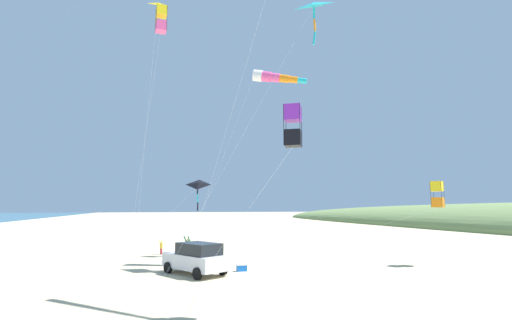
{
  "coord_description": "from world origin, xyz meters",
  "views": [
    {
      "loc": [
        -8.62,
        -27.98,
        3.93
      ],
      "look_at": [
        -1.67,
        -5.24,
        7.06
      ],
      "focal_mm": 25.5,
      "sensor_mm": 36.0,
      "label": 1
    }
  ],
  "objects_px": {
    "cooler_box": "(242,268)",
    "person_adult_flyer": "(188,248)",
    "kite_delta_long_streamer_left": "(314,6)",
    "kite_delta_striped_overhead": "(158,6)",
    "kite_box_blue_topmost": "(437,194)",
    "parked_car": "(196,258)",
    "kite_delta_orange_high_right": "(198,185)",
    "kite_windsock_long_streamer_right": "(273,77)",
    "kite_box_yellow_midlevel": "(161,19)",
    "kite_box_red_high_left": "(293,126)",
    "person_child_green_jacket": "(161,247)"
  },
  "relations": [
    {
      "from": "kite_windsock_long_streamer_right",
      "to": "kite_delta_long_streamer_left",
      "type": "distance_m",
      "value": 5.95
    },
    {
      "from": "kite_windsock_long_streamer_right",
      "to": "kite_delta_orange_high_right",
      "type": "distance_m",
      "value": 10.8
    },
    {
      "from": "parked_car",
      "to": "kite_box_blue_topmost",
      "type": "bearing_deg",
      "value": -4.96
    },
    {
      "from": "cooler_box",
      "to": "person_adult_flyer",
      "type": "distance_m",
      "value": 5.35
    },
    {
      "from": "person_adult_flyer",
      "to": "person_child_green_jacket",
      "type": "bearing_deg",
      "value": 106.7
    },
    {
      "from": "kite_box_blue_topmost",
      "to": "kite_delta_long_streamer_left",
      "type": "height_order",
      "value": "kite_delta_long_streamer_left"
    },
    {
      "from": "parked_car",
      "to": "kite_delta_orange_high_right",
      "type": "bearing_deg",
      "value": 81.98
    },
    {
      "from": "parked_car",
      "to": "kite_delta_striped_overhead",
      "type": "height_order",
      "value": "kite_delta_striped_overhead"
    },
    {
      "from": "parked_car",
      "to": "kite_box_red_high_left",
      "type": "distance_m",
      "value": 11.51
    },
    {
      "from": "parked_car",
      "to": "cooler_box",
      "type": "bearing_deg",
      "value": 5.75
    },
    {
      "from": "parked_car",
      "to": "kite_box_yellow_midlevel",
      "type": "relative_size",
      "value": 0.26
    },
    {
      "from": "kite_box_yellow_midlevel",
      "to": "kite_delta_striped_overhead",
      "type": "xyz_separation_m",
      "value": [
        -0.23,
        2.92,
        2.63
      ]
    },
    {
      "from": "kite_box_blue_topmost",
      "to": "kite_delta_striped_overhead",
      "type": "relative_size",
      "value": 0.6
    },
    {
      "from": "kite_box_yellow_midlevel",
      "to": "kite_delta_long_streamer_left",
      "type": "bearing_deg",
      "value": -9.72
    },
    {
      "from": "person_adult_flyer",
      "to": "kite_box_blue_topmost",
      "type": "height_order",
      "value": "kite_box_blue_topmost"
    },
    {
      "from": "person_adult_flyer",
      "to": "kite_delta_long_streamer_left",
      "type": "bearing_deg",
      "value": -28.3
    },
    {
      "from": "person_adult_flyer",
      "to": "kite_windsock_long_streamer_right",
      "type": "bearing_deg",
      "value": -16.08
    },
    {
      "from": "kite_box_yellow_midlevel",
      "to": "kite_windsock_long_streamer_right",
      "type": "bearing_deg",
      "value": 5.88
    },
    {
      "from": "kite_box_red_high_left",
      "to": "kite_windsock_long_streamer_right",
      "type": "height_order",
      "value": "kite_windsock_long_streamer_right"
    },
    {
      "from": "cooler_box",
      "to": "kite_box_blue_topmost",
      "type": "bearing_deg",
      "value": -7.18
    },
    {
      "from": "person_child_green_jacket",
      "to": "kite_delta_long_streamer_left",
      "type": "xyz_separation_m",
      "value": [
        9.86,
        -9.9,
        18.05
      ]
    },
    {
      "from": "kite_box_blue_topmost",
      "to": "kite_delta_orange_high_right",
      "type": "height_order",
      "value": "kite_delta_orange_high_right"
    },
    {
      "from": "kite_box_yellow_midlevel",
      "to": "cooler_box",
      "type": "bearing_deg",
      "value": -19.36
    },
    {
      "from": "kite_box_blue_topmost",
      "to": "kite_delta_long_streamer_left",
      "type": "xyz_separation_m",
      "value": [
        -8.43,
        1.78,
        13.82
      ]
    },
    {
      "from": "kite_box_red_high_left",
      "to": "kite_box_yellow_midlevel",
      "type": "height_order",
      "value": "kite_box_yellow_midlevel"
    },
    {
      "from": "kite_windsock_long_streamer_right",
      "to": "kite_delta_long_streamer_left",
      "type": "height_order",
      "value": "kite_delta_long_streamer_left"
    },
    {
      "from": "person_adult_flyer",
      "to": "kite_box_blue_topmost",
      "type": "xyz_separation_m",
      "value": [
        16.65,
        -6.21,
        3.82
      ]
    },
    {
      "from": "cooler_box",
      "to": "kite_box_red_high_left",
      "type": "distance_m",
      "value": 11.94
    },
    {
      "from": "kite_box_blue_topmost",
      "to": "kite_delta_striped_overhead",
      "type": "distance_m",
      "value": 25.17
    },
    {
      "from": "parked_car",
      "to": "kite_box_red_high_left",
      "type": "bearing_deg",
      "value": -75.93
    },
    {
      "from": "parked_car",
      "to": "cooler_box",
      "type": "xyz_separation_m",
      "value": [
        2.89,
        0.29,
        -0.74
      ]
    },
    {
      "from": "kite_delta_long_streamer_left",
      "to": "kite_delta_striped_overhead",
      "type": "relative_size",
      "value": 0.97
    },
    {
      "from": "person_adult_flyer",
      "to": "kite_box_red_high_left",
      "type": "distance_m",
      "value": 15.6
    },
    {
      "from": "kite_box_red_high_left",
      "to": "kite_delta_orange_high_right",
      "type": "relative_size",
      "value": 1.44
    },
    {
      "from": "kite_box_blue_topmost",
      "to": "kite_windsock_long_streamer_right",
      "type": "height_order",
      "value": "kite_windsock_long_streamer_right"
    },
    {
      "from": "person_adult_flyer",
      "to": "person_child_green_jacket",
      "type": "xyz_separation_m",
      "value": [
        -1.64,
        5.47,
        -0.4
      ]
    },
    {
      "from": "kite_windsock_long_streamer_right",
      "to": "kite_delta_long_streamer_left",
      "type": "xyz_separation_m",
      "value": [
        2.28,
        -2.71,
        4.78
      ]
    },
    {
      "from": "cooler_box",
      "to": "kite_box_red_high_left",
      "type": "relative_size",
      "value": 0.07
    },
    {
      "from": "kite_delta_orange_high_right",
      "to": "parked_car",
      "type": "bearing_deg",
      "value": -98.02
    },
    {
      "from": "person_adult_flyer",
      "to": "kite_box_yellow_midlevel",
      "type": "distance_m",
      "value": 16.22
    },
    {
      "from": "kite_box_yellow_midlevel",
      "to": "kite_delta_long_streamer_left",
      "type": "distance_m",
      "value": 11.06
    },
    {
      "from": "kite_windsock_long_streamer_right",
      "to": "kite_delta_long_streamer_left",
      "type": "relative_size",
      "value": 0.76
    },
    {
      "from": "kite_box_blue_topmost",
      "to": "kite_delta_orange_high_right",
      "type": "xyz_separation_m",
      "value": [
        -15.55,
        9.76,
        0.95
      ]
    },
    {
      "from": "kite_box_blue_topmost",
      "to": "parked_car",
      "type": "bearing_deg",
      "value": 175.04
    },
    {
      "from": "person_child_green_jacket",
      "to": "kite_box_yellow_midlevel",
      "type": "distance_m",
      "value": 18.13
    },
    {
      "from": "kite_delta_striped_overhead",
      "to": "kite_delta_orange_high_right",
      "type": "bearing_deg",
      "value": 39.77
    },
    {
      "from": "kite_box_blue_topmost",
      "to": "kite_delta_orange_high_right",
      "type": "relative_size",
      "value": 1.88
    },
    {
      "from": "kite_delta_long_streamer_left",
      "to": "cooler_box",
      "type": "bearing_deg",
      "value": -179.57
    },
    {
      "from": "kite_windsock_long_streamer_right",
      "to": "kite_delta_orange_high_right",
      "type": "relative_size",
      "value": 2.31
    },
    {
      "from": "parked_car",
      "to": "kite_box_yellow_midlevel",
      "type": "bearing_deg",
      "value": 138.56
    }
  ]
}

